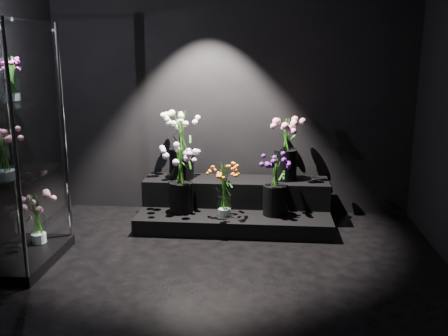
# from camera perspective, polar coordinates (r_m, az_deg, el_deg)

# --- Properties ---
(floor) EXTENTS (4.00, 4.00, 0.00)m
(floor) POSITION_cam_1_polar(r_m,az_deg,el_deg) (4.01, -1.48, -13.75)
(floor) COLOR black
(floor) RESTS_ON ground
(wall_back) EXTENTS (4.00, 0.00, 4.00)m
(wall_back) POSITION_cam_1_polar(r_m,az_deg,el_deg) (5.57, 0.83, 9.03)
(wall_back) COLOR black
(wall_back) RESTS_ON floor
(wall_front) EXTENTS (4.00, 0.00, 4.00)m
(wall_front) POSITION_cam_1_polar(r_m,az_deg,el_deg) (1.65, -9.80, -2.05)
(wall_front) COLOR black
(wall_front) RESTS_ON floor
(display_riser) EXTENTS (2.00, 0.89, 0.45)m
(display_riser) POSITION_cam_1_polar(r_m,az_deg,el_deg) (5.41, 1.30, -4.26)
(display_riser) COLOR black
(display_riser) RESTS_ON floor
(display_case) EXTENTS (0.56, 0.93, 2.06)m
(display_case) POSITION_cam_1_polar(r_m,az_deg,el_deg) (4.51, -23.00, 2.13)
(display_case) COLOR black
(display_case) RESTS_ON floor
(bouquet_orange_bells) EXTENTS (0.31, 0.31, 0.55)m
(bouquet_orange_bells) POSITION_cam_1_polar(r_m,az_deg,el_deg) (5.05, 0.03, -2.44)
(bouquet_orange_bells) COLOR white
(bouquet_orange_bells) RESTS_ON display_riser
(bouquet_lilac) EXTENTS (0.41, 0.41, 0.69)m
(bouquet_lilac) POSITION_cam_1_polar(r_m,az_deg,el_deg) (5.15, -4.95, -0.70)
(bouquet_lilac) COLOR black
(bouquet_lilac) RESTS_ON display_riser
(bouquet_purple) EXTENTS (0.37, 0.37, 0.63)m
(bouquet_purple) POSITION_cam_1_polar(r_m,az_deg,el_deg) (5.09, 5.85, -1.54)
(bouquet_purple) COLOR black
(bouquet_purple) RESTS_ON display_riser
(bouquet_cream_roses) EXTENTS (0.40, 0.40, 0.73)m
(bouquet_cream_roses) POSITION_cam_1_polar(r_m,az_deg,el_deg) (5.42, -4.91, 3.06)
(bouquet_cream_roses) COLOR black
(bouquet_cream_roses) RESTS_ON display_riser
(bouquet_pink_roses) EXTENTS (0.49, 0.49, 0.69)m
(bouquet_pink_roses) POSITION_cam_1_polar(r_m,az_deg,el_deg) (5.39, 7.09, 2.84)
(bouquet_pink_roses) COLOR black
(bouquet_pink_roses) RESTS_ON display_riser
(bouquet_case_pink) EXTENTS (0.40, 0.40, 0.44)m
(bouquet_case_pink) POSITION_cam_1_polar(r_m,az_deg,el_deg) (4.34, -23.83, 1.68)
(bouquet_case_pink) COLOR white
(bouquet_case_pink) RESTS_ON display_case
(bouquet_case_magenta) EXTENTS (0.23, 0.23, 0.36)m
(bouquet_case_magenta) POSITION_cam_1_polar(r_m,az_deg,el_deg) (4.56, -23.11, 9.37)
(bouquet_case_magenta) COLOR white
(bouquet_case_magenta) RESTS_ON display_case
(bouquet_case_base_pink) EXTENTS (0.39, 0.39, 0.48)m
(bouquet_case_base_pink) POSITION_cam_1_polar(r_m,az_deg,el_deg) (4.86, -20.60, -5.16)
(bouquet_case_base_pink) COLOR white
(bouquet_case_base_pink) RESTS_ON display_case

